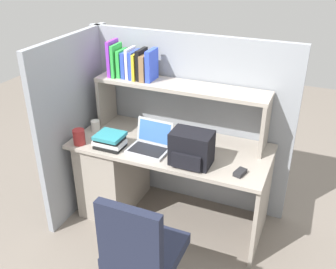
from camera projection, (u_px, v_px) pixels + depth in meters
The scene contains 13 objects.
ground_plane at pixel (170, 216), 3.44m from camera, with size 8.00×8.00×0.00m, color slate.
desk at pixel (130, 169), 3.39m from camera, with size 1.60×0.70×0.73m.
cubicle_partition_rear at pixel (187, 121), 3.39m from camera, with size 1.84×0.05×1.55m, color gray.
cubicle_partition_left at pixel (78, 125), 3.34m from camera, with size 0.05×1.06×1.55m, color gray.
overhead_hutch at pixel (180, 96), 3.10m from camera, with size 1.44×0.28×0.45m.
reference_books_on_shelf at pixel (133, 64), 3.15m from camera, with size 0.39×0.19×0.30m.
laptop at pixel (151, 143), 3.02m from camera, with size 0.32×0.27×0.22m.
backpack at pixel (191, 149), 2.80m from camera, with size 0.30×0.23×0.26m.
computer_mouse at pixel (240, 173), 2.71m from camera, with size 0.06×0.10×0.03m, color #262628.
paper_cup at pixel (95, 126), 3.32m from camera, with size 0.08×0.08×0.09m, color white.
snack_canister at pixel (79, 137), 3.09m from camera, with size 0.10×0.10×0.13m, color maroon.
desk_book_stack at pixel (110, 140), 3.05m from camera, with size 0.24×0.20×0.11m.
office_chair at pixel (143, 263), 2.43m from camera, with size 0.52×0.52×0.93m.
Camera 1 is at (1.04, -2.51, 2.23)m, focal length 41.10 mm.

